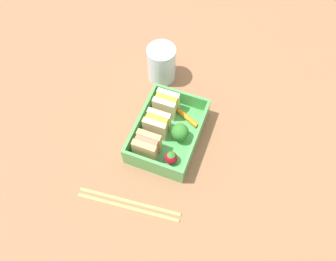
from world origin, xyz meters
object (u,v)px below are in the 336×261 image
at_px(broccoli_floret, 180,133).
at_px(chopstick_pair, 129,204).
at_px(sandwich_left, 147,146).
at_px(strawberry_far_left, 171,158).
at_px(sandwich_center, 166,104).
at_px(sandwich_center_left, 157,124).
at_px(drinking_glass, 162,64).
at_px(carrot_stick_far_left, 188,118).

xyz_separation_m(broccoli_floret, chopstick_pair, (-0.16, 0.04, -0.03)).
height_order(sandwich_left, strawberry_far_left, sandwich_left).
height_order(sandwich_left, sandwich_center, same).
distance_m(sandwich_left, sandwich_center_left, 0.05).
bearing_deg(sandwich_left, chopstick_pair, -176.55).
xyz_separation_m(sandwich_left, sandwich_center, (0.10, 0.00, 0.00)).
relative_size(sandwich_center, drinking_glass, 0.58).
height_order(sandwich_center, drinking_glass, drinking_glass).
xyz_separation_m(sandwich_left, broccoli_floret, (0.05, -0.05, -0.00)).
relative_size(sandwich_center, chopstick_pair, 0.25).
xyz_separation_m(carrot_stick_far_left, drinking_glass, (0.10, 0.10, 0.03)).
relative_size(sandwich_left, carrot_stick_far_left, 0.93).
bearing_deg(carrot_stick_far_left, sandwich_center, 85.86).
bearing_deg(sandwich_center_left, strawberry_far_left, -136.70).
relative_size(sandwich_left, sandwich_center, 1.00).
xyz_separation_m(chopstick_pair, drinking_glass, (0.31, 0.05, 0.04)).
bearing_deg(carrot_stick_far_left, sandwich_center_left, 133.87).
xyz_separation_m(sandwich_center_left, drinking_glass, (0.15, 0.05, 0.01)).
bearing_deg(sandwich_left, carrot_stick_far_left, -26.62).
relative_size(sandwich_center, carrot_stick_far_left, 0.93).
bearing_deg(sandwich_center_left, broccoli_floret, -92.78).
xyz_separation_m(strawberry_far_left, broccoli_floret, (0.05, 0.00, 0.01)).
relative_size(sandwich_left, chopstick_pair, 0.25).
relative_size(sandwich_left, broccoli_floret, 1.20).
relative_size(sandwich_center_left, carrot_stick_far_left, 0.93).
xyz_separation_m(sandwich_center_left, sandwich_center, (0.05, 0.00, 0.00)).
bearing_deg(sandwich_center, strawberry_far_left, -154.35).
bearing_deg(strawberry_far_left, drinking_glass, 25.94).
distance_m(sandwich_center_left, carrot_stick_far_left, 0.07).
distance_m(sandwich_center, broccoli_floret, 0.07).
relative_size(broccoli_floret, carrot_stick_far_left, 0.78).
bearing_deg(broccoli_floret, sandwich_left, 135.06).
xyz_separation_m(strawberry_far_left, carrot_stick_far_left, (0.10, 0.00, -0.01)).
bearing_deg(strawberry_far_left, sandwich_left, 87.71).
bearing_deg(sandwich_center, drinking_glass, 26.25).
bearing_deg(sandwich_center, chopstick_pair, -178.23).
bearing_deg(broccoli_floret, chopstick_pair, 164.94).
bearing_deg(chopstick_pair, carrot_stick_far_left, -11.75).
height_order(chopstick_pair, drinking_glass, drinking_glass).
distance_m(sandwich_left, carrot_stick_far_left, 0.11).
bearing_deg(drinking_glass, sandwich_center, -153.75).
height_order(sandwich_center_left, sandwich_center, same).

